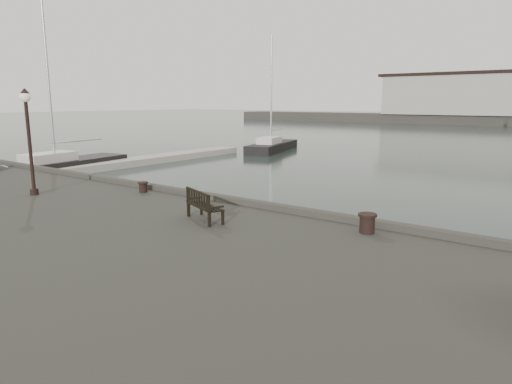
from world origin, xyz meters
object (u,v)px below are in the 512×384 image
bench (204,211)px  yacht_d (272,148)px  yacht_a (62,168)px  bollard_left (143,187)px  lamp_post (28,127)px  bollard_right (367,223)px

bench → yacht_d: size_ratio=0.13×
bench → yacht_a: yacht_a is taller
bollard_left → lamp_post: 4.24m
bench → yacht_a: 22.27m
yacht_a → yacht_d: size_ratio=1.17×
bollard_left → yacht_d: (-12.48, 26.14, -1.51)m
lamp_post → bench: bearing=7.5°
lamp_post → yacht_a: bearing=146.6°
bollard_right → lamp_post: size_ratio=0.13×
bollard_right → lamp_post: bearing=-167.6°
bollard_right → yacht_a: (-24.69, 6.55, -1.56)m
bollard_right → yacht_a: size_ratio=0.04×
bench → yacht_d: bearing=142.7°
bench → lamp_post: 7.44m
bench → lamp_post: size_ratio=0.41×
bollard_right → yacht_a: 25.59m
yacht_d → yacht_a: bearing=-116.3°
lamp_post → yacht_a: size_ratio=0.27×
bollard_right → yacht_d: size_ratio=0.04×
yacht_a → yacht_d: 20.04m
bollard_right → yacht_d: bearing=128.5°
lamp_post → yacht_a: yacht_a is taller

